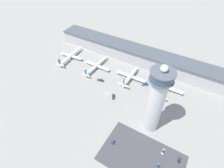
# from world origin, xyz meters

# --- Properties ---
(ground_plane) EXTENTS (1000.00, 1000.00, 0.00)m
(ground_plane) POSITION_xyz_m (0.00, 0.00, 0.00)
(ground_plane) COLOR gray
(terminal_building) EXTENTS (219.91, 25.00, 18.94)m
(terminal_building) POSITION_xyz_m (0.00, 70.00, 9.57)
(terminal_building) COLOR #B2B2B7
(terminal_building) RESTS_ON ground
(control_tower) EXTENTS (17.68, 17.68, 69.23)m
(control_tower) POSITION_xyz_m (54.29, -14.98, 34.36)
(control_tower) COLOR silver
(control_tower) RESTS_ON ground
(parking_lot_surface) EXTENTS (64.00, 40.00, 0.01)m
(parking_lot_surface) POSITION_xyz_m (60.03, -45.08, 0.00)
(parking_lot_surface) COLOR #424247
(parking_lot_surface) RESTS_ON ground
(airplane_gate_alpha) EXTENTS (32.40, 46.30, 12.96)m
(airplane_gate_alpha) POSITION_xyz_m (-75.35, 30.05, 4.48)
(airplane_gate_alpha) COLOR white
(airplane_gate_alpha) RESTS_ON ground
(airplane_gate_bravo) EXTENTS (35.16, 44.50, 11.70)m
(airplane_gate_bravo) POSITION_xyz_m (-34.29, 30.73, 3.91)
(airplane_gate_bravo) COLOR white
(airplane_gate_bravo) RESTS_ON ground
(airplane_gate_charlie) EXTENTS (36.75, 36.28, 13.34)m
(airplane_gate_charlie) POSITION_xyz_m (11.07, 33.55, 4.39)
(airplane_gate_charlie) COLOR white
(airplane_gate_charlie) RESTS_ON ground
(airplane_gate_delta) EXTENTS (36.33, 36.02, 12.85)m
(airplane_gate_delta) POSITION_xyz_m (52.54, 37.36, 4.26)
(airplane_gate_delta) COLOR white
(airplane_gate_delta) RESTS_ON ground
(service_truck_catering) EXTENTS (8.19, 3.93, 2.46)m
(service_truck_catering) POSITION_xyz_m (-17.11, 13.51, 0.85)
(service_truck_catering) COLOR black
(service_truck_catering) RESTS_ON ground
(service_truck_fuel) EXTENTS (5.66, 7.28, 2.52)m
(service_truck_fuel) POSITION_xyz_m (8.44, -0.97, 0.87)
(service_truck_fuel) COLOR black
(service_truck_fuel) RESTS_ON ground
(service_truck_baggage) EXTENTS (7.51, 6.28, 3.05)m
(service_truck_baggage) POSITION_xyz_m (30.27, 32.95, 1.06)
(service_truck_baggage) COLOR black
(service_truck_baggage) RESTS_ON ground
(car_silver_sedan) EXTENTS (1.91, 4.73, 1.47)m
(car_silver_sedan) POSITION_xyz_m (73.39, -45.17, 0.57)
(car_silver_sedan) COLOR black
(car_silver_sedan) RESTS_ON ground
(car_yellow_taxi) EXTENTS (2.11, 4.65, 1.44)m
(car_yellow_taxi) POSITION_xyz_m (73.05, -31.94, 0.56)
(car_yellow_taxi) COLOR black
(car_yellow_taxi) RESTS_ON ground
(car_black_suv) EXTENTS (2.00, 4.23, 1.54)m
(car_black_suv) POSITION_xyz_m (34.39, -45.38, 0.60)
(car_black_suv) COLOR black
(car_black_suv) RESTS_ON ground
(car_green_van) EXTENTS (1.76, 4.24, 1.57)m
(car_green_van) POSITION_xyz_m (86.10, -31.95, 0.61)
(car_green_van) COLOR black
(car_green_van) RESTS_ON ground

